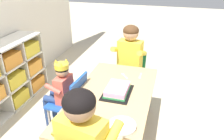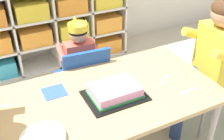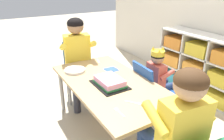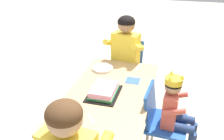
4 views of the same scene
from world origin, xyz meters
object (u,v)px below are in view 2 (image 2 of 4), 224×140
Objects in this scene: classroom_chair_guest_side at (216,79)px; guest_at_table_side at (210,55)px; child_with_crown at (78,56)px; fork_scattered_mid_table at (187,92)px; activity_table at (105,102)px; paper_plate_stack at (43,139)px; birthday_cake_on_tray at (115,92)px; fork_by_napkin at (1,106)px; classroom_chair_blue at (84,78)px; fork_at_table_front_edge at (165,79)px.

guest_at_table_side is at bearing -90.00° from classroom_chair_guest_side.
child_with_crown is 1.04m from classroom_chair_guest_side.
child_with_crown is at bearing 116.77° from fork_scattered_mid_table.
paper_plate_stack is (-0.41, -0.19, 0.06)m from activity_table.
birthday_cake_on_tray is 2.79× the size of fork_by_napkin.
birthday_cake_on_tray is (0.05, -0.04, 0.08)m from activity_table.
classroom_chair_blue is 5.84× the size of fork_at_table_front_edge.
paper_plate_stack is at bearing -155.02° from activity_table.
fork_at_table_front_edge is (0.41, -0.03, 0.05)m from activity_table.
classroom_chair_blue reaches higher than fork_scattered_mid_table.
guest_at_table_side is 0.76m from birthday_cake_on_tray.
fork_by_napkin is (-0.97, 0.19, 0.00)m from fork_at_table_front_edge.
child_with_crown is 0.62m from birthday_cake_on_tray.
guest_at_table_side is at bearing 9.70° from paper_plate_stack.
classroom_chair_blue is 0.63m from fork_at_table_front_edge.
activity_table is at bearing 143.64° from birthday_cake_on_tray.
guest_at_table_side is at bearing 4.00° from birthday_cake_on_tray.
activity_table is 2.02× the size of classroom_chair_blue.
fork_at_table_front_edge and fork_by_napkin have the same top height.
child_with_crown is (0.05, 0.58, 0.01)m from activity_table.
paper_plate_stack is 1.72× the size of fork_scattered_mid_table.
fork_at_table_front_edge is at bearing -79.23° from classroom_chair_guest_side.
child_with_crown is 6.56× the size of fork_scattered_mid_table.
fork_at_table_front_edge is (0.36, 0.01, -0.03)m from birthday_cake_on_tray.
guest_at_table_side is 4.63× the size of paper_plate_stack.
paper_plate_stack is (-1.33, -0.19, 0.18)m from classroom_chair_guest_side.
paper_plate_stack reaches higher than fork_at_table_front_edge.
classroom_chair_guest_side is 1.79× the size of birthday_cake_on_tray.
classroom_chair_guest_side is 1.49m from fork_by_napkin.
fork_at_table_front_edge is (0.37, -0.49, 0.17)m from classroom_chair_blue.
fork_at_table_front_edge is at bearing 125.10° from child_with_crown.
paper_plate_stack is 1.91× the size of fork_at_table_front_edge.
birthday_cake_on_tray is at bearing 94.70° from classroom_chair_blue.
birthday_cake_on_tray reaches higher than fork_scattered_mid_table.
classroom_chair_blue is at bearing 121.21° from fork_scattered_mid_table.
fork_at_table_front_edge is (0.36, -0.60, 0.04)m from child_with_crown.
fork_scattered_mid_table is (0.41, -0.65, 0.17)m from classroom_chair_blue.
child_with_crown is 3.82× the size of paper_plate_stack.
classroom_chair_guest_side is (0.86, -0.57, -0.12)m from child_with_crown.
fork_at_table_front_edge is 0.99m from fork_by_napkin.
classroom_chair_blue is 0.79m from fork_scattered_mid_table.
guest_at_table_side is (0.76, -0.44, 0.23)m from classroom_chair_blue.
birthday_cake_on_tray reaches higher than paper_plate_stack.
guest_at_table_side is 7.96× the size of fork_scattered_mid_table.
guest_at_table_side reaches higher than fork_at_table_front_edge.
paper_plate_stack is at bearing -26.44° from fork_at_table_front_edge.
paper_plate_stack is at bearing 59.06° from classroom_chair_blue.
classroom_chair_guest_side is 2.85× the size of paper_plate_stack.
paper_plate_stack is at bearing -161.41° from birthday_cake_on_tray.
fork_scattered_mid_table is 1.02× the size of fork_by_napkin.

